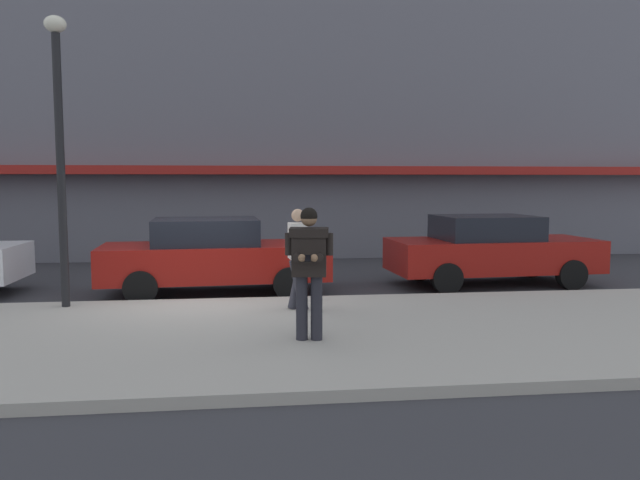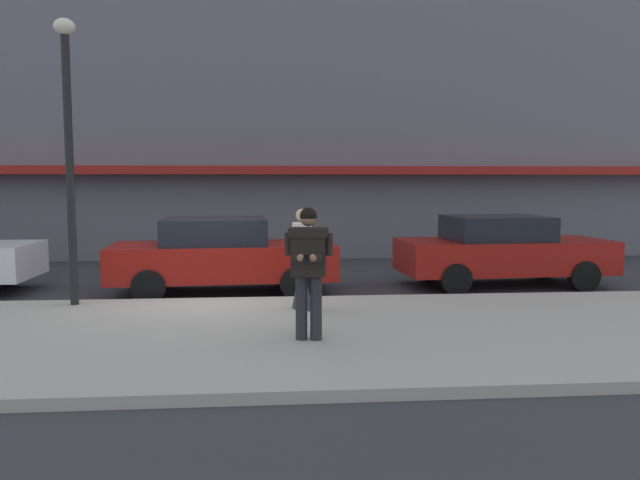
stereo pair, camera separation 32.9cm
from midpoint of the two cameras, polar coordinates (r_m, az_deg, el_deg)
ground_plane at (r=11.96m, az=-8.92°, el=-5.71°), size 80.00×80.00×0.00m
sidewalk at (r=9.14m, az=-3.88°, el=-8.69°), size 32.00×5.30×0.14m
curb_paint_line at (r=11.98m, az=-4.11°, el=-5.63°), size 28.00×0.12×0.01m
storefront_facade at (r=20.93m, az=-4.58°, el=20.53°), size 28.00×4.70×15.54m
parked_sedan_mid at (r=12.84m, az=-8.25°, el=-1.37°), size 4.60×2.13×1.54m
parked_sedan_far at (r=14.19m, az=16.92°, el=-0.90°), size 4.60×2.12×1.54m
man_texting_on_phone at (r=8.39m, az=0.07°, el=-1.74°), size 0.64×0.62×1.81m
pedestrian_in_light_coat at (r=10.40m, az=-0.74°, el=-1.15°), size 0.35×0.60×1.70m
street_lamp_post at (r=11.55m, az=-21.26°, el=9.25°), size 0.36×0.36×4.88m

